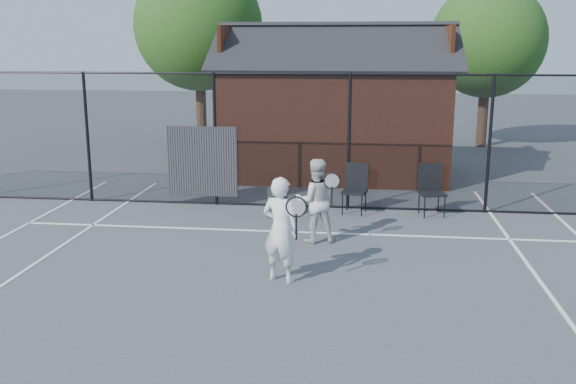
# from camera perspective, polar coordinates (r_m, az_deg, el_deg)

# --- Properties ---
(ground) EXTENTS (80.00, 80.00, 0.00)m
(ground) POSITION_cam_1_polar(r_m,az_deg,el_deg) (9.79, -1.47, -8.59)
(ground) COLOR #454A4F
(ground) RESTS_ON ground
(court_lines) EXTENTS (11.02, 18.00, 0.01)m
(court_lines) POSITION_cam_1_polar(r_m,az_deg,el_deg) (8.59, -2.76, -11.78)
(court_lines) COLOR white
(court_lines) RESTS_ON ground
(fence) EXTENTS (22.04, 3.00, 3.00)m
(fence) POSITION_cam_1_polar(r_m,az_deg,el_deg) (14.26, 0.17, 4.33)
(fence) COLOR black
(fence) RESTS_ON ground
(clubhouse) EXTENTS (6.50, 4.36, 4.19)m
(clubhouse) POSITION_cam_1_polar(r_m,az_deg,el_deg) (18.13, 4.19, 6.68)
(clubhouse) COLOR #602A16
(clubhouse) RESTS_ON ground
(tree_left) EXTENTS (4.48, 4.48, 6.44)m
(tree_left) POSITION_cam_1_polar(r_m,az_deg,el_deg) (23.25, -7.94, 14.37)
(tree_left) COLOR #342215
(tree_left) RESTS_ON ground
(tree_right) EXTENTS (3.97, 3.97, 5.70)m
(tree_right) POSITION_cam_1_polar(r_m,az_deg,el_deg) (23.87, 17.33, 12.73)
(tree_right) COLOR #342215
(tree_right) RESTS_ON ground
(player_front) EXTENTS (0.79, 0.64, 1.65)m
(player_front) POSITION_cam_1_polar(r_m,az_deg,el_deg) (9.85, -0.65, -3.34)
(player_front) COLOR white
(player_front) RESTS_ON ground
(player_back) EXTENTS (0.91, 0.77, 1.57)m
(player_back) POSITION_cam_1_polar(r_m,az_deg,el_deg) (11.83, 2.46, -0.76)
(player_back) COLOR silver
(player_back) RESTS_ON ground
(chair_left) EXTENTS (0.60, 0.61, 1.05)m
(chair_left) POSITION_cam_1_polar(r_m,az_deg,el_deg) (13.95, 5.92, 0.22)
(chair_left) COLOR black
(chair_left) RESTS_ON ground
(chair_right) EXTENTS (0.61, 0.63, 1.08)m
(chair_right) POSITION_cam_1_polar(r_m,az_deg,el_deg) (14.03, 12.70, 0.08)
(chair_right) COLOR black
(chair_right) RESTS_ON ground
(waste_bin) EXTENTS (0.46, 0.46, 0.64)m
(waste_bin) POSITION_cam_1_polar(r_m,az_deg,el_deg) (13.63, -0.97, -0.91)
(waste_bin) COLOR black
(waste_bin) RESTS_ON ground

